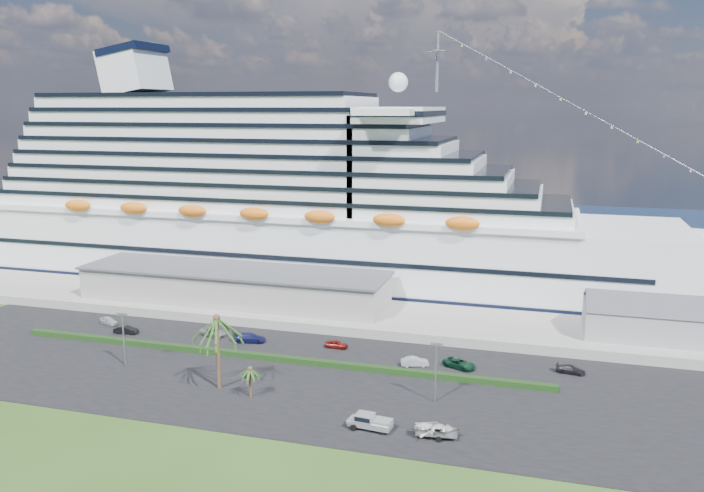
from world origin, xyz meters
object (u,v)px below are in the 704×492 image
(parked_car_3, at_px, (250,338))
(boat_trailer, at_px, (437,429))
(pickup_truck, at_px, (369,421))
(cruise_ship, at_px, (294,209))

(parked_car_3, relative_size, boat_trailer, 0.85)
(pickup_truck, bearing_deg, parked_car_3, 137.62)
(pickup_truck, bearing_deg, boat_trailer, 0.19)
(parked_car_3, relative_size, pickup_truck, 0.96)
(cruise_ship, distance_m, parked_car_3, 44.72)
(pickup_truck, relative_size, boat_trailer, 0.88)
(parked_car_3, height_order, pickup_truck, pickup_truck)
(parked_car_3, height_order, boat_trailer, boat_trailer)
(cruise_ship, relative_size, pickup_truck, 33.92)
(cruise_ship, relative_size, parked_car_3, 35.37)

